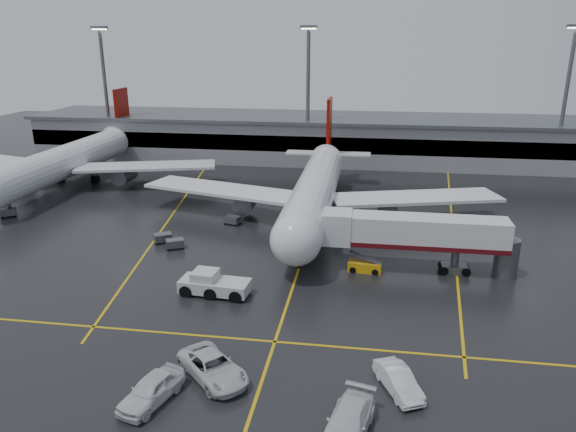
# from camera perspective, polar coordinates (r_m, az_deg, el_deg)

# --- Properties ---
(ground) EXTENTS (220.00, 220.00, 0.00)m
(ground) POSITION_cam_1_polar(r_m,az_deg,el_deg) (63.66, 2.06, -2.95)
(ground) COLOR black
(ground) RESTS_ON ground
(apron_line_centre) EXTENTS (0.25, 90.00, 0.02)m
(apron_line_centre) POSITION_cam_1_polar(r_m,az_deg,el_deg) (63.66, 2.06, -2.94)
(apron_line_centre) COLOR gold
(apron_line_centre) RESTS_ON ground
(apron_line_stop) EXTENTS (60.00, 0.25, 0.02)m
(apron_line_stop) POSITION_cam_1_polar(r_m,az_deg,el_deg) (44.06, -1.41, -13.20)
(apron_line_stop) COLOR gold
(apron_line_stop) RESTS_ON ground
(apron_line_left) EXTENTS (9.99, 69.35, 0.02)m
(apron_line_left) POSITION_cam_1_polar(r_m,az_deg,el_deg) (77.47, -11.90, 0.57)
(apron_line_left) COLOR gold
(apron_line_left) RESTS_ON ground
(apron_line_right) EXTENTS (7.57, 69.64, 0.02)m
(apron_line_right) POSITION_cam_1_polar(r_m,az_deg,el_deg) (73.58, 17.06, -0.80)
(apron_line_right) COLOR gold
(apron_line_right) RESTS_ON ground
(terminal) EXTENTS (122.00, 19.00, 8.60)m
(terminal) POSITION_cam_1_polar(r_m,az_deg,el_deg) (108.75, 5.09, 8.27)
(terminal) COLOR gray
(terminal) RESTS_ON ground
(light_mast_left) EXTENTS (3.00, 1.20, 25.45)m
(light_mast_left) POSITION_cam_1_polar(r_m,az_deg,el_deg) (113.79, -18.85, 12.99)
(light_mast_left) COLOR #595B60
(light_mast_left) RESTS_ON ground
(light_mast_mid) EXTENTS (3.00, 1.20, 25.45)m
(light_mast_mid) POSITION_cam_1_polar(r_m,az_deg,el_deg) (102.03, 2.14, 13.42)
(light_mast_mid) COLOR #595B60
(light_mast_mid) RESTS_ON ground
(light_mast_right) EXTENTS (3.00, 1.20, 25.45)m
(light_mast_right) POSITION_cam_1_polar(r_m,az_deg,el_deg) (106.66, 27.47, 11.66)
(light_mast_right) COLOR #595B60
(light_mast_right) RESTS_ON ground
(main_airliner) EXTENTS (48.80, 45.60, 14.10)m
(main_airliner) POSITION_cam_1_polar(r_m,az_deg,el_deg) (71.52, 3.01, 2.98)
(main_airliner) COLOR silver
(main_airliner) RESTS_ON ground
(second_airliner) EXTENTS (48.80, 45.60, 14.10)m
(second_airliner) POSITION_cam_1_polar(r_m,az_deg,el_deg) (96.12, -22.07, 5.62)
(second_airliner) COLOR silver
(second_airliner) RESTS_ON ground
(jet_bridge) EXTENTS (19.90, 3.40, 6.05)m
(jet_bridge) POSITION_cam_1_polar(r_m,az_deg,el_deg) (56.54, 13.41, -1.99)
(jet_bridge) COLOR silver
(jet_bridge) RESTS_ON ground
(pushback_tractor) EXTENTS (6.79, 3.30, 2.36)m
(pushback_tractor) POSITION_cam_1_polar(r_m,az_deg,el_deg) (51.65, -7.97, -7.23)
(pushback_tractor) COLOR #BCBCBF
(pushback_tractor) RESTS_ON ground
(belt_loader) EXTENTS (3.54, 1.88, 2.17)m
(belt_loader) POSITION_cam_1_polar(r_m,az_deg,el_deg) (56.62, 8.15, -5.33)
(belt_loader) COLOR gold
(belt_loader) RESTS_ON ground
(service_van_a) EXTENTS (6.59, 6.47, 1.76)m
(service_van_a) POSITION_cam_1_polar(r_m,az_deg,el_deg) (39.89, -7.99, -15.62)
(service_van_a) COLOR silver
(service_van_a) RESTS_ON ground
(service_van_b) EXTENTS (3.75, 6.35, 1.73)m
(service_van_b) POSITION_cam_1_polar(r_m,az_deg,el_deg) (35.16, 6.44, -20.89)
(service_van_b) COLOR silver
(service_van_b) RESTS_ON ground
(service_van_c) EXTENTS (3.56, 5.10, 1.59)m
(service_van_c) POSITION_cam_1_polar(r_m,az_deg,el_deg) (39.12, 11.64, -16.75)
(service_van_c) COLOR white
(service_van_c) RESTS_ON ground
(service_van_d) EXTENTS (3.62, 5.74, 1.82)m
(service_van_d) POSITION_cam_1_polar(r_m,az_deg,el_deg) (38.45, -14.33, -17.45)
(service_van_d) COLOR silver
(service_van_d) RESTS_ON ground
(baggage_cart_a) EXTENTS (2.37, 2.05, 1.12)m
(baggage_cart_a) POSITION_cam_1_polar(r_m,az_deg,el_deg) (63.34, -11.92, -2.86)
(baggage_cart_a) COLOR #595B60
(baggage_cart_a) RESTS_ON ground
(baggage_cart_b) EXTENTS (2.38, 2.14, 1.12)m
(baggage_cart_b) POSITION_cam_1_polar(r_m,az_deg,el_deg) (65.48, -13.14, -2.24)
(baggage_cart_b) COLOR #595B60
(baggage_cart_b) RESTS_ON ground
(baggage_cart_c) EXTENTS (2.30, 1.84, 1.12)m
(baggage_cart_c) POSITION_cam_1_polar(r_m,az_deg,el_deg) (70.45, -5.93, -0.38)
(baggage_cart_c) COLOR #595B60
(baggage_cart_c) RESTS_ON ground
(baggage_cart_e) EXTENTS (2.39, 2.17, 1.12)m
(baggage_cart_e) POSITION_cam_1_polar(r_m,az_deg,el_deg) (82.50, -27.59, 0.37)
(baggage_cart_e) COLOR #595B60
(baggage_cart_e) RESTS_ON ground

